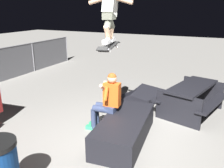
# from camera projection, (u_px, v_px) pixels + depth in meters

# --- Properties ---
(ground_plane) EXTENTS (40.00, 40.00, 0.00)m
(ground_plane) POSITION_uv_depth(u_px,v_px,m) (115.00, 139.00, 4.91)
(ground_plane) COLOR gray
(ledge_box_main) EXTENTS (1.99, 1.01, 0.48)m
(ledge_box_main) POSITION_uv_depth(u_px,v_px,m) (125.00, 129.00, 4.82)
(ledge_box_main) COLOR black
(ledge_box_main) RESTS_ON ground
(person_sitting_on_ledge) EXTENTS (0.60, 0.77, 1.32)m
(person_sitting_on_ledge) POSITION_uv_depth(u_px,v_px,m) (107.00, 99.00, 5.06)
(person_sitting_on_ledge) COLOR #2D3856
(person_sitting_on_ledge) RESTS_ON ground
(skateboard) EXTENTS (1.04, 0.37, 0.13)m
(skateboard) POSITION_uv_depth(u_px,v_px,m) (109.00, 46.00, 4.70)
(skateboard) COLOR black
(skater_airborne) EXTENTS (0.63, 0.89, 1.12)m
(skater_airborne) POSITION_uv_depth(u_px,v_px,m) (110.00, 10.00, 4.55)
(skater_airborne) COLOR white
(kicker_ramp) EXTENTS (1.37, 1.27, 0.36)m
(kicker_ramp) POSITION_uv_depth(u_px,v_px,m) (144.00, 97.00, 7.05)
(kicker_ramp) COLOR black
(kicker_ramp) RESTS_ON ground
(picnic_table_back) EXTENTS (1.99, 1.73, 0.75)m
(picnic_table_back) POSITION_uv_depth(u_px,v_px,m) (192.00, 95.00, 6.00)
(picnic_table_back) COLOR black
(picnic_table_back) RESTS_ON ground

